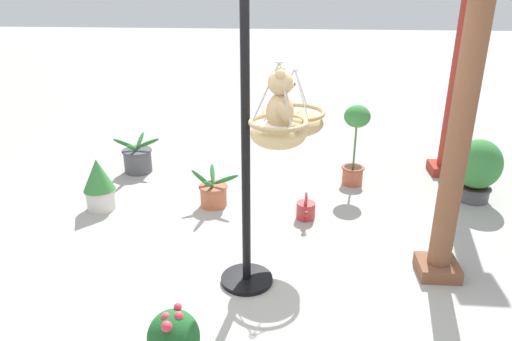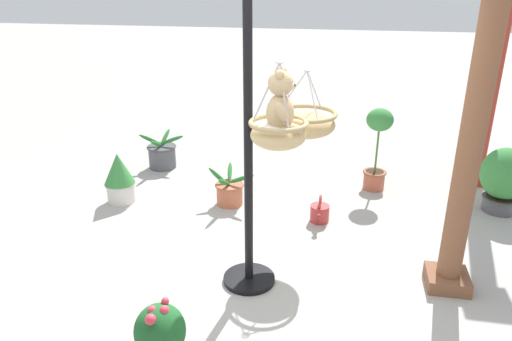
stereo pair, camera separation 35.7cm
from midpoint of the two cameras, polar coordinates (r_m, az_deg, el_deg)
name	(u,v)px [view 1 (the left image)]	position (r m, az deg, el deg)	size (l,w,h in m)	color
ground_plane	(243,294)	(4.11, -4.09, -14.38)	(40.00, 40.00, 0.00)	#ADAAA3
display_pole_central	(246,204)	(3.89, -3.80, -3.98)	(0.44, 0.44, 2.39)	black
hanging_basket_with_teddy	(278,132)	(3.47, -0.32, 4.51)	(0.43, 0.43, 0.62)	tan
teddy_bear	(282,105)	(3.42, 0.05, 7.68)	(0.31, 0.28, 0.46)	tan
hanging_basket_left_high	(293,121)	(4.45, 2.12, 5.74)	(0.57, 0.57, 0.60)	tan
greenhouse_pillar_right	(461,66)	(6.42, 21.39, 11.37)	(0.40, 0.40, 2.90)	#9E2D23
greenhouse_pillar_far_back	(460,131)	(4.02, 20.51, 4.35)	(0.36, 0.36, 2.72)	brown
potted_plant_flowering_red	(355,141)	(5.94, 9.89, 3.43)	(0.31, 0.31, 1.00)	#AD563D
potted_plant_tall_leafy	(99,184)	(5.65, -19.68, -1.52)	(0.35, 0.35, 0.59)	beige
potted_plant_bushy_green	(213,192)	(5.48, -6.89, -2.61)	(0.59, 0.56, 0.43)	#BC6042
potted_plant_small_succulent	(138,158)	(6.60, -15.24, 1.36)	(0.59, 0.61, 0.48)	#4C4C51
potted_plant_trailing_ivy	(477,168)	(5.96, 22.99, 0.21)	(0.52, 0.52, 0.73)	#4C4C51
watering_can	(306,210)	(5.20, 3.91, -4.67)	(0.35, 0.20, 0.30)	#B23333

